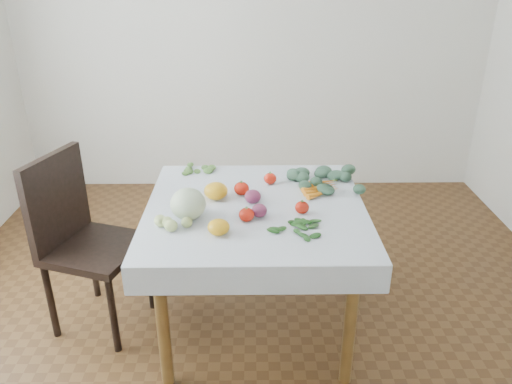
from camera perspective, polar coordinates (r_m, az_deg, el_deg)
ground at (r=2.99m, az=-0.04°, el=-14.71°), size 4.00×4.00×0.00m
back_wall at (r=4.34m, az=-0.37°, el=17.55°), size 4.00×0.04×2.70m
table at (r=2.62m, az=-0.05°, el=-3.61°), size 1.00×1.00×0.75m
tablecloth at (r=2.57m, az=-0.05°, el=-1.67°), size 1.12×1.12×0.01m
chair at (r=2.87m, az=-19.56°, el=-4.32°), size 0.57×0.57×1.00m
cabbage at (r=2.44m, az=-7.77°, el=-1.36°), size 0.21×0.21×0.16m
tomato_a at (r=2.82m, az=1.63°, el=1.56°), size 0.09×0.09×0.06m
tomato_b at (r=2.50m, az=5.28°, el=-1.77°), size 0.09×0.09×0.06m
tomato_c at (r=2.68m, az=-1.67°, el=0.40°), size 0.09×0.09×0.07m
tomato_d at (r=2.41m, az=-1.09°, el=-2.60°), size 0.08×0.08×0.07m
heirloom_back at (r=2.64m, az=-4.61°, el=0.13°), size 0.17×0.17×0.09m
heirloom_front at (r=2.30m, az=-4.30°, el=-4.02°), size 0.11×0.11×0.07m
onion_a at (r=2.59m, az=-0.37°, el=-0.52°), size 0.09×0.09×0.07m
onion_b at (r=2.45m, az=0.38°, el=-2.12°), size 0.09×0.09×0.07m
tomatillo_cluster at (r=2.40m, az=-9.24°, el=-3.43°), size 0.17×0.10×0.05m
carrot_bunch at (r=2.77m, az=7.39°, el=0.55°), size 0.22×0.25×0.03m
kale_bunch at (r=2.83m, az=7.79°, el=1.32°), size 0.40×0.30×0.05m
basil_bunch at (r=2.34m, az=4.65°, el=-4.39°), size 0.24×0.21×0.01m
dill_bunch at (r=3.02m, az=-6.93°, el=2.56°), size 0.22×0.16×0.02m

